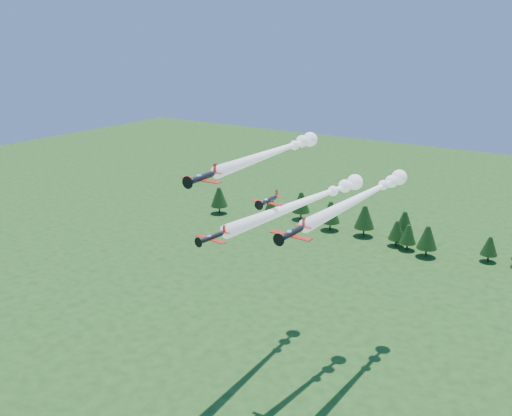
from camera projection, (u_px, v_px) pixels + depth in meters
The scene contains 6 objects.
ground at pixel (247, 414), 115.37m from camera, with size 600.00×600.00×0.00m, color #204816.
plane_lead at pixel (310, 199), 118.91m from camera, with size 10.06×52.62×3.70m.
plane_left at pixel (277, 151), 129.14m from camera, with size 8.54×52.19×3.70m.
plane_right at pixel (366, 195), 122.10m from camera, with size 8.09×54.46×3.70m.
plane_slot at pixel (268, 201), 110.28m from camera, with size 6.77×7.36×2.38m.
treeline at pixel (419, 229), 202.94m from camera, with size 179.85×20.81×11.86m.
Camera 1 is at (55.53, -80.43, 74.26)m, focal length 40.00 mm.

